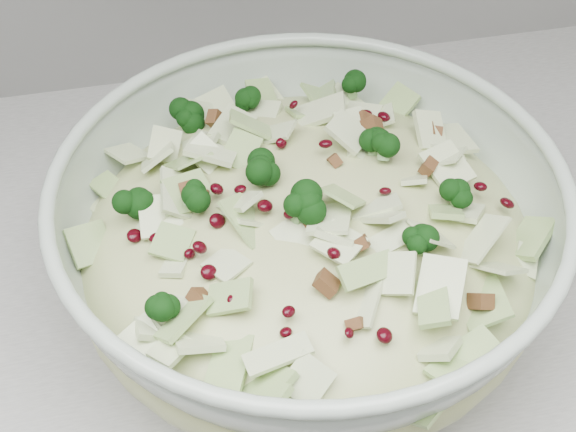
% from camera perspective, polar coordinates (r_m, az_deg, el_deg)
% --- Properties ---
extents(mixing_bowl, '(0.48, 0.48, 0.16)m').
position_cam_1_polar(mixing_bowl, '(0.64, 1.40, -2.21)').
color(mixing_bowl, '#AEBFAF').
rests_on(mixing_bowl, counter).
extents(salad, '(0.50, 0.50, 0.16)m').
position_cam_1_polar(salad, '(0.62, 1.44, -0.62)').
color(salad, '#BBC385').
rests_on(salad, mixing_bowl).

